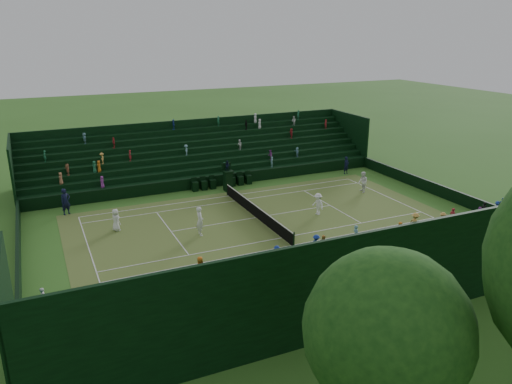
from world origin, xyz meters
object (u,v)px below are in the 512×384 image
player_near_west (116,220)px  player_far_east (318,204)px  umpire_chair (228,178)px  player_near_east (200,221)px  player_far_west (363,182)px  tennis_net (256,211)px

player_near_west → player_far_east: bearing=-126.3°
umpire_chair → player_near_east: bearing=-32.4°
player_near_east → player_near_west: bearing=59.5°
player_near_east → player_far_east: (-0.08, 9.23, -0.17)m
player_far_west → player_far_east: player_far_west is taller
umpire_chair → player_near_east: 9.81m
player_far_east → player_near_west: bearing=-114.8°
player_near_east → player_far_east: bearing=-88.3°
umpire_chair → player_far_west: size_ratio=1.49×
umpire_chair → player_far_east: umpire_chair is taller
player_near_west → player_far_east: 14.55m
player_near_west → player_far_west: player_far_west is taller
tennis_net → player_far_west: 10.92m
umpire_chair → player_far_east: bearing=25.9°
player_far_west → player_far_east: 7.00m
player_far_east → player_far_west: bearing=103.2°
tennis_net → umpire_chair: 6.97m
umpire_chair → player_near_west: 11.50m
player_near_east → player_far_west: player_near_east is taller
player_far_west → umpire_chair: bearing=-102.4°
player_far_west → tennis_net: bearing=-66.4°
player_near_west → player_far_east: (3.02, 14.23, 0.04)m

